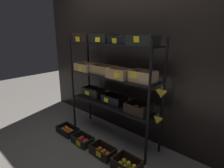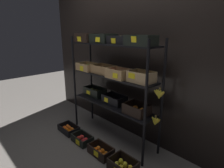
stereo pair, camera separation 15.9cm
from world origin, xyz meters
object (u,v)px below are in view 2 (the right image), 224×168
object	(u,v)px
display_rack	(112,74)
crate_ground_apple_red	(82,139)
crate_ground_tangerine	(69,129)
crate_ground_center_tangerine	(101,151)
crate_ground_lemon	(123,166)

from	to	relation	value
display_rack	crate_ground_apple_red	world-z (taller)	display_rack
crate_ground_tangerine	crate_ground_center_tangerine	xyz separation A→B (m)	(0.81, -0.00, 0.01)
crate_ground_tangerine	crate_ground_center_tangerine	size ratio (longest dim) A/B	1.02
crate_ground_tangerine	crate_ground_apple_red	world-z (taller)	crate_ground_apple_red
crate_ground_lemon	crate_ground_apple_red	bearing A→B (deg)	-178.68
crate_ground_apple_red	crate_ground_tangerine	bearing A→B (deg)	177.79
crate_ground_lemon	crate_ground_tangerine	bearing A→B (deg)	-179.86
display_rack	crate_ground_apple_red	bearing A→B (deg)	-116.38
crate_ground_center_tangerine	crate_ground_lemon	bearing A→B (deg)	0.80
display_rack	crate_ground_lemon	distance (m)	1.19
crate_ground_apple_red	crate_ground_lemon	size ratio (longest dim) A/B	0.98
crate_ground_center_tangerine	crate_ground_lemon	xyz separation A→B (m)	(0.40, 0.01, 0.01)
crate_ground_tangerine	crate_ground_apple_red	xyz separation A→B (m)	(0.40, -0.02, 0.01)
display_rack	crate_ground_center_tangerine	size ratio (longest dim) A/B	4.57
crate_ground_apple_red	crate_ground_center_tangerine	bearing A→B (deg)	1.82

